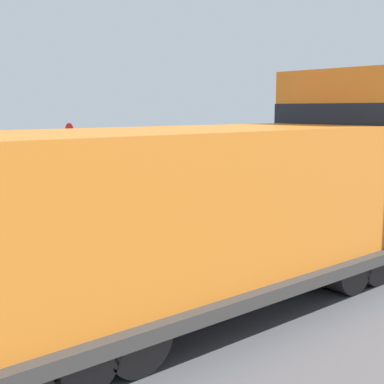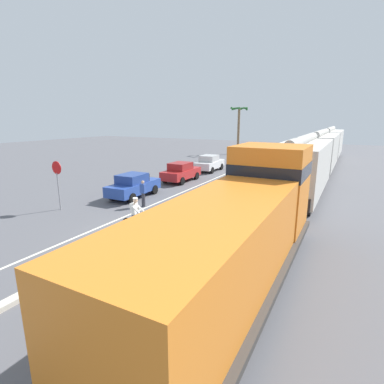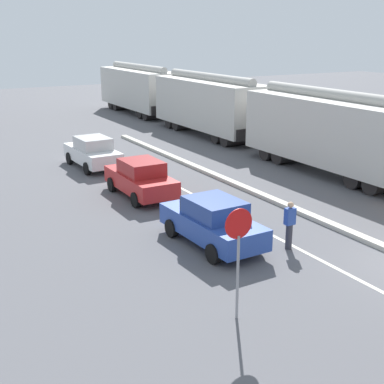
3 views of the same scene
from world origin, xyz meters
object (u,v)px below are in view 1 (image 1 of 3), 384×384
object	(u,v)px
parked_car_white	(361,157)
cyclist	(148,201)
parked_car_blue	(191,173)
parked_car_red	(292,164)
locomotive	(253,200)
stop_sign	(70,146)
pedestrian_by_cars	(194,181)

from	to	relation	value
parked_car_white	cyclist	xyz separation A→B (m)	(4.23, -17.29, 0.00)
parked_car_white	cyclist	distance (m)	17.80
parked_car_blue	parked_car_red	distance (m)	6.15
locomotive	stop_sign	xyz separation A→B (m)	(-12.04, 2.64, 0.23)
locomotive	cyclist	xyz separation A→B (m)	(-5.72, 1.77, -0.98)
parked_car_white	stop_sign	xyz separation A→B (m)	(-2.10, -16.42, 1.21)
parked_car_blue	parked_car_white	size ratio (longest dim) A/B	1.00
locomotive	stop_sign	bearing A→B (deg)	167.62
parked_car_blue	parked_car_white	world-z (taller)	same
parked_car_red	pedestrian_by_cars	size ratio (longest dim) A/B	2.60
locomotive	parked_car_red	distance (m)	16.48
parked_car_blue	cyclist	distance (m)	6.79
parked_car_blue	parked_car_white	distance (m)	12.06
locomotive	parked_car_red	size ratio (longest dim) A/B	2.76
parked_car_blue	stop_sign	xyz separation A→B (m)	(-1.98, -4.36, 1.21)
parked_car_white	pedestrian_by_cars	bearing A→B (deg)	-82.15
parked_car_red	stop_sign	bearing A→B (deg)	-101.63
parked_car_white	stop_sign	bearing A→B (deg)	-97.29
parked_car_white	pedestrian_by_cars	size ratio (longest dim) A/B	2.63
parked_car_red	pedestrian_by_cars	bearing A→B (deg)	-76.74
parked_car_red	parked_car_white	distance (m)	5.91
cyclist	parked_car_red	bearing A→B (deg)	110.10
cyclist	locomotive	bearing A→B (deg)	-17.23
parked_car_blue	parked_car_red	xyz separation A→B (m)	(0.18, 6.15, 0.00)
parked_car_red	stop_sign	distance (m)	10.79
parked_car_blue	locomotive	bearing A→B (deg)	-34.84
locomotive	parked_car_white	size ratio (longest dim) A/B	2.73
locomotive	stop_sign	size ratio (longest dim) A/B	4.03
parked_car_blue	cyclist	world-z (taller)	cyclist
locomotive	cyclist	size ratio (longest dim) A/B	6.77
parked_car_blue	stop_sign	bearing A→B (deg)	-114.49
pedestrian_by_cars	parked_car_white	bearing A→B (deg)	97.85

